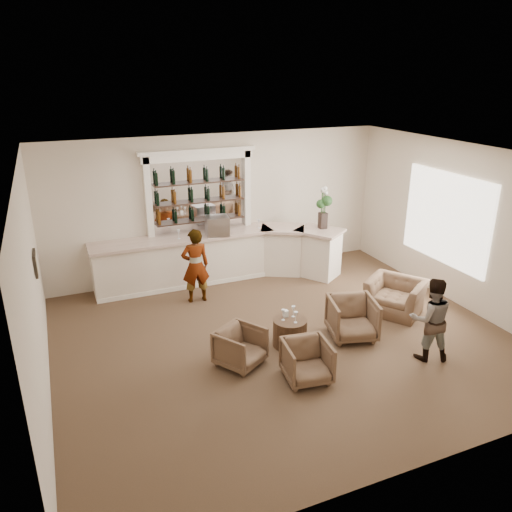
{
  "coord_description": "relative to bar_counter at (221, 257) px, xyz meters",
  "views": [
    {
      "loc": [
        -3.57,
        -7.2,
        4.64
      ],
      "look_at": [
        -0.17,
        0.9,
        1.33
      ],
      "focal_mm": 35.0,
      "sensor_mm": 36.0,
      "label": 1
    }
  ],
  "objects": [
    {
      "name": "cocktail_table",
      "position": [
        0.16,
        -3.24,
        -0.32
      ],
      "size": [
        0.6,
        0.6,
        0.5
      ],
      "primitive_type": "cylinder",
      "color": "#49311F",
      "rests_on": "ground"
    },
    {
      "name": "flower_vase",
      "position": [
        2.33,
        -0.53,
        1.12
      ],
      "size": [
        0.26,
        0.26,
        0.99
      ],
      "color": "black",
      "rests_on": "bar_counter"
    },
    {
      "name": "bar_counter",
      "position": [
        0.0,
        0.0,
        0.0
      ],
      "size": [
        5.72,
        1.8,
        1.14
      ],
      "color": "white",
      "rests_on": "ground"
    },
    {
      "name": "armchair_far",
      "position": [
        2.69,
        -2.9,
        -0.23
      ],
      "size": [
        1.36,
        1.4,
        0.69
      ],
      "primitive_type": "imported",
      "rotation": [
        0.0,
        0.0,
        -0.97
      ],
      "color": "brown",
      "rests_on": "ground"
    },
    {
      "name": "wine_glass_tbl_a",
      "position": [
        0.04,
        -3.21,
        0.03
      ],
      "size": [
        0.07,
        0.07,
        0.21
      ],
      "primitive_type": null,
      "color": "white",
      "rests_on": "cocktail_table"
    },
    {
      "name": "room_shell",
      "position": [
        0.33,
        -2.29,
        1.77
      ],
      "size": [
        8.04,
        7.02,
        3.32
      ],
      "color": "beige",
      "rests_on": "ground"
    },
    {
      "name": "ground",
      "position": [
        0.16,
        -3.0,
        -0.57
      ],
      "size": [
        8.0,
        8.0,
        0.0
      ],
      "primitive_type": "plane",
      "color": "brown",
      "rests_on": "ground"
    },
    {
      "name": "espresso_machine",
      "position": [
        -0.1,
        -0.07,
        0.78
      ],
      "size": [
        0.55,
        0.48,
        0.43
      ],
      "primitive_type": "cube",
      "rotation": [
        0.0,
        0.0,
        -0.14
      ],
      "color": "silver",
      "rests_on": "bar_counter"
    },
    {
      "name": "back_bar_alcove",
      "position": [
        -0.34,
        0.41,
        1.46
      ],
      "size": [
        2.64,
        0.25,
        3.0
      ],
      "color": "white",
      "rests_on": "ground"
    },
    {
      "name": "wine_glass_tbl_b",
      "position": [
        0.26,
        -3.16,
        0.03
      ],
      "size": [
        0.07,
        0.07,
        0.21
      ],
      "primitive_type": null,
      "color": "white",
      "rests_on": "cocktail_table"
    },
    {
      "name": "sommelier",
      "position": [
        -0.85,
        -0.84,
        0.22
      ],
      "size": [
        0.6,
        0.41,
        1.6
      ],
      "primitive_type": "imported",
      "rotation": [
        0.0,
        0.0,
        3.08
      ],
      "color": "gray",
      "rests_on": "ground"
    },
    {
      "name": "armchair_center",
      "position": [
        -0.06,
        -4.29,
        -0.25
      ],
      "size": [
        0.79,
        0.81,
        0.66
      ],
      "primitive_type": "imported",
      "rotation": [
        0.0,
        0.0,
        -0.14
      ],
      "color": "brown",
      "rests_on": "ground"
    },
    {
      "name": "wine_glass_bar_right",
      "position": [
        0.96,
        0.05,
        0.67
      ],
      "size": [
        0.07,
        0.07,
        0.21
      ],
      "primitive_type": null,
      "color": "white",
      "rests_on": "bar_counter"
    },
    {
      "name": "armchair_left",
      "position": [
        -0.87,
        -3.48,
        -0.25
      ],
      "size": [
        0.97,
        0.97,
        0.65
      ],
      "primitive_type": "imported",
      "rotation": [
        0.0,
        0.0,
        0.56
      ],
      "color": "brown",
      "rests_on": "ground"
    },
    {
      "name": "wine_glass_tbl_c",
      "position": [
        0.2,
        -3.37,
        0.03
      ],
      "size": [
        0.07,
        0.07,
        0.21
      ],
      "primitive_type": null,
      "color": "white",
      "rests_on": "cocktail_table"
    },
    {
      "name": "wine_glass_bar_left",
      "position": [
        -0.96,
        0.01,
        0.67
      ],
      "size": [
        0.07,
        0.07,
        0.21
      ],
      "primitive_type": null,
      "color": "white",
      "rests_on": "bar_counter"
    },
    {
      "name": "armchair_right",
      "position": [
        1.34,
        -3.42,
        -0.19
      ],
      "size": [
        1.0,
        1.02,
        0.76
      ],
      "primitive_type": "imported",
      "rotation": [
        0.0,
        0.0,
        -0.26
      ],
      "color": "brown",
      "rests_on": "ground"
    },
    {
      "name": "guest",
      "position": [
        2.13,
        -4.51,
        0.16
      ],
      "size": [
        0.87,
        0.78,
        1.46
      ],
      "primitive_type": "imported",
      "rotation": [
        0.0,
        0.0,
        2.76
      ],
      "color": "gray",
      "rests_on": "ground"
    },
    {
      "name": "napkin_holder",
      "position": [
        0.14,
        -3.1,
        -0.01
      ],
      "size": [
        0.08,
        0.08,
        0.12
      ],
      "primitive_type": "cube",
      "color": "white",
      "rests_on": "cocktail_table"
    }
  ]
}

